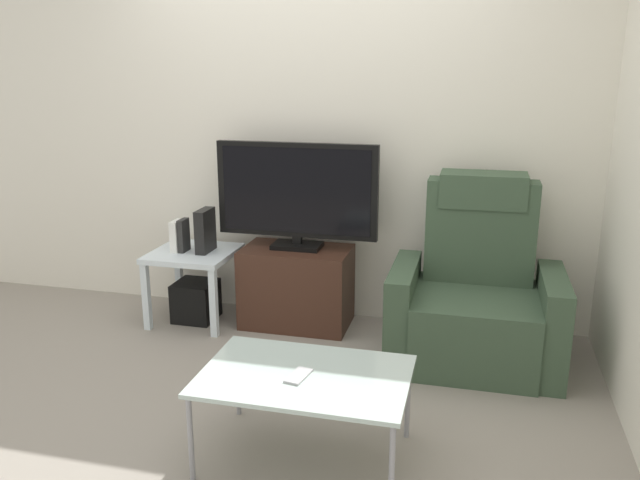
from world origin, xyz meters
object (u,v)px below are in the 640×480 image
at_px(tv_stand, 297,286).
at_px(side_table, 194,262).
at_px(book_middle, 184,235).
at_px(recliner_armchair, 476,298).
at_px(television, 297,193).
at_px(book_leftmost, 177,236).
at_px(coffee_table, 305,379).
at_px(cell_phone, 299,376).
at_px(game_console, 205,231).
at_px(subwoofer_box, 196,301).

height_order(tv_stand, side_table, tv_stand).
bearing_deg(book_middle, recliner_armchair, -3.46).
distance_m(television, book_leftmost, 0.86).
height_order(television, coffee_table, television).
height_order(recliner_armchair, side_table, recliner_armchair).
height_order(tv_stand, recliner_armchair, recliner_armchair).
distance_m(coffee_table, cell_phone, 0.05).
height_order(recliner_armchair, game_console, recliner_armchair).
bearing_deg(book_leftmost, game_console, 8.97).
xyz_separation_m(side_table, book_leftmost, (-0.10, -0.02, 0.18)).
xyz_separation_m(television, book_middle, (-0.75, -0.13, -0.30)).
bearing_deg(cell_phone, coffee_table, 70.74).
bearing_deg(cell_phone, television, 116.70).
height_order(subwoofer_box, game_console, game_console).
relative_size(television, book_leftmost, 5.13).
relative_size(subwoofer_box, coffee_table, 0.30).
relative_size(tv_stand, cell_phone, 4.72).
distance_m(recliner_armchair, cell_phone, 1.46).
height_order(book_middle, game_console, game_console).
distance_m(side_table, game_console, 0.24).
bearing_deg(coffee_table, cell_phone, -119.66).
relative_size(side_table, game_console, 1.87).
xyz_separation_m(recliner_armchair, book_leftmost, (-1.96, 0.12, 0.22)).
distance_m(recliner_armchair, book_leftmost, 1.98).
xyz_separation_m(book_middle, coffee_table, (1.21, -1.35, -0.22)).
height_order(tv_stand, coffee_table, tv_stand).
bearing_deg(game_console, book_leftmost, -171.03).
relative_size(game_console, coffee_table, 0.32).
xyz_separation_m(tv_stand, television, (-0.00, 0.02, 0.63)).
relative_size(television, side_table, 1.97).
bearing_deg(subwoofer_box, coffee_table, -49.78).
bearing_deg(subwoofer_box, tv_stand, 7.42).
bearing_deg(subwoofer_box, television, 8.96).
distance_m(television, book_middle, 0.82).
relative_size(side_table, book_middle, 2.45).
height_order(book_leftmost, game_console, game_console).
bearing_deg(game_console, book_middle, -168.20).
height_order(game_console, coffee_table, game_console).
relative_size(tv_stand, side_table, 1.31).
height_order(recliner_armchair, cell_phone, recliner_armchair).
distance_m(tv_stand, television, 0.63).
bearing_deg(cell_phone, game_console, 136.99).
xyz_separation_m(game_console, cell_phone, (1.05, -1.41, -0.22)).
bearing_deg(recliner_armchair, side_table, 169.61).
xyz_separation_m(book_middle, cell_phone, (1.19, -1.38, -0.19)).
distance_m(recliner_armchair, subwoofer_box, 1.88).
bearing_deg(tv_stand, coffee_table, -72.46).
bearing_deg(television, cell_phone, -73.71).
relative_size(subwoofer_box, game_console, 0.93).
bearing_deg(recliner_armchair, book_middle, 170.32).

